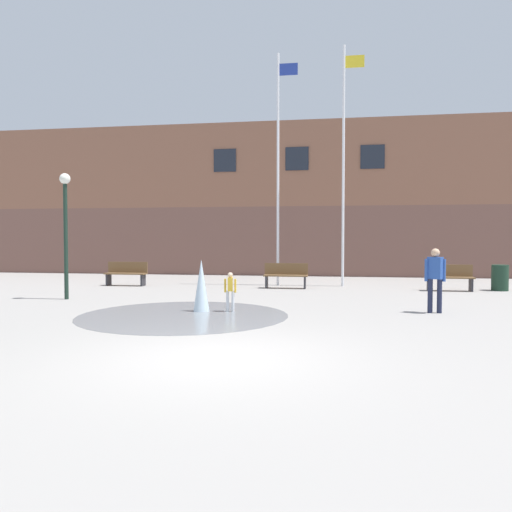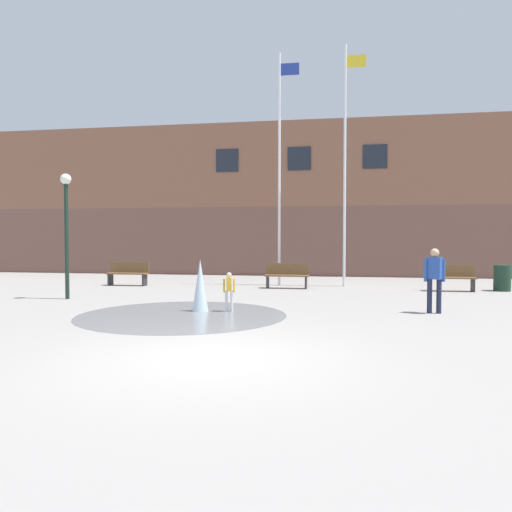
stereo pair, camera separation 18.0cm
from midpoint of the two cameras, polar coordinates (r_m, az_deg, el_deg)
ground_plane at (r=7.89m, az=-4.73°, el=-11.53°), size 100.00×100.00×0.00m
library_building at (r=26.93m, az=5.69°, el=6.10°), size 36.00×6.05×7.42m
splash_fountain at (r=12.38m, az=-6.93°, el=-4.90°), size 5.00×5.00×1.31m
park_bench_left_of_flagpoles at (r=19.85m, az=-14.16°, el=-1.90°), size 1.60×0.44×0.91m
park_bench_under_left_flagpole at (r=18.23m, az=3.84°, el=-2.19°), size 1.60×0.44×0.91m
park_bench_under_right_flagpole at (r=18.54m, az=21.65°, el=-2.27°), size 1.60×0.44×0.91m
child_running at (r=12.51m, az=-2.69°, el=-3.74°), size 0.31×0.23×0.99m
adult_watching at (r=12.98m, az=20.10°, el=-2.09°), size 0.50×0.35×1.59m
flagpole_left at (r=19.52m, az=3.03°, el=10.51°), size 0.80×0.10×8.89m
flagpole_right at (r=19.40m, az=10.46°, el=10.77°), size 0.80×0.10×9.05m
lamp_post_left_lane at (r=16.02m, az=-20.56°, el=4.20°), size 0.32×0.32×3.77m
trash_can at (r=19.31m, az=26.56°, el=-2.26°), size 0.56×0.56×0.90m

